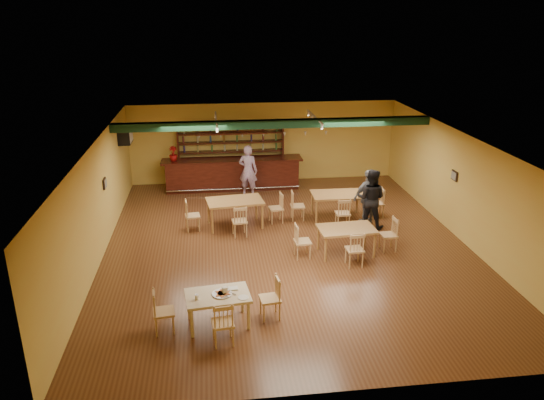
{
  "coord_description": "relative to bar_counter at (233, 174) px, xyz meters",
  "views": [
    {
      "loc": [
        -2.03,
        -13.07,
        6.19
      ],
      "look_at": [
        -0.35,
        0.6,
        1.15
      ],
      "focal_mm": 34.23,
      "sensor_mm": 36.0,
      "label": 1
    }
  ],
  "objects": [
    {
      "name": "poinsettia",
      "position": [
        -2.1,
        0.0,
        0.83
      ],
      "size": [
        0.38,
        0.38,
        0.53
      ],
      "primitive_type": "imported",
      "rotation": [
        0.0,
        0.0,
        0.35
      ],
      "color": "maroon",
      "rests_on": "bar_counter"
    },
    {
      "name": "ac_unit",
      "position": [
        -3.55,
        -0.95,
        1.79
      ],
      "size": [
        0.34,
        0.7,
        0.48
      ],
      "primitive_type": "cube",
      "color": "silver",
      "rests_on": "wall_left"
    },
    {
      "name": "picture_left",
      "position": [
        -3.72,
        -4.15,
        1.14
      ],
      "size": [
        0.04,
        0.34,
        0.28
      ],
      "primitive_type": "cube",
      "color": "black",
      "rests_on": "wall_left"
    },
    {
      "name": "bar_counter",
      "position": [
        0.0,
        0.0,
        0.0
      ],
      "size": [
        5.09,
        0.85,
        1.13
      ],
      "primitive_type": "cube",
      "color": "black",
      "rests_on": "ground"
    },
    {
      "name": "track_rail_left",
      "position": [
        -0.55,
        -1.75,
        2.38
      ],
      "size": [
        0.05,
        2.5,
        0.05
      ],
      "primitive_type": "cube",
      "color": "silver",
      "rests_on": "ceiling"
    },
    {
      "name": "dining_table_a",
      "position": [
        -0.11,
        -3.57,
        -0.15
      ],
      "size": [
        1.77,
        1.19,
        0.83
      ],
      "primitive_type": "cube",
      "rotation": [
        0.0,
        0.0,
        0.12
      ],
      "color": "olive",
      "rests_on": "ground"
    },
    {
      "name": "patron_right_b",
      "position": [
        3.95,
        -3.86,
        0.3
      ],
      "size": [
        1.08,
        0.66,
        1.72
      ],
      "primitive_type": "imported",
      "rotation": [
        0.0,
        0.0,
        3.39
      ],
      "color": "gray",
      "rests_on": "ground"
    },
    {
      "name": "dining_table_d",
      "position": [
        2.75,
        -5.86,
        -0.19
      ],
      "size": [
        1.55,
        0.98,
        0.75
      ],
      "primitive_type": "cube",
      "rotation": [
        0.0,
        0.0,
        0.06
      ],
      "color": "olive",
      "rests_on": "ground"
    },
    {
      "name": "napkin_stack",
      "position": [
        -0.42,
        -8.64,
        0.15
      ],
      "size": [
        0.21,
        0.16,
        0.03
      ],
      "primitive_type": "cube",
      "rotation": [
        0.0,
        0.0,
        0.04
      ],
      "color": "white",
      "rests_on": "near_table"
    },
    {
      "name": "ceiling_beam",
      "position": [
        1.25,
        -2.35,
        2.31
      ],
      "size": [
        10.0,
        0.3,
        0.25
      ],
      "primitive_type": "cube",
      "color": "black",
      "rests_on": "ceiling"
    },
    {
      "name": "side_plate",
      "position": [
        -0.24,
        -9.01,
        0.14
      ],
      "size": [
        0.24,
        0.24,
        0.01
      ],
      "primitive_type": "cylinder",
      "rotation": [
        0.0,
        0.0,
        0.11
      ],
      "color": "white",
      "rests_on": "near_table"
    },
    {
      "name": "parmesan_shaker",
      "position": [
        -1.17,
        -8.96,
        0.19
      ],
      "size": [
        0.08,
        0.08,
        0.11
      ],
      "primitive_type": "cylinder",
      "rotation": [
        0.0,
        0.0,
        0.11
      ],
      "color": "#EAE5C6",
      "rests_on": "near_table"
    },
    {
      "name": "patron_bar",
      "position": [
        0.51,
        -0.83,
        0.35
      ],
      "size": [
        0.78,
        0.64,
        1.83
      ],
      "primitive_type": "imported",
      "rotation": [
        0.0,
        0.0,
        2.79
      ],
      "color": "#8B51B0",
      "rests_on": "ground"
    },
    {
      "name": "dining_table_b",
      "position": [
        3.13,
        -3.34,
        -0.16
      ],
      "size": [
        1.67,
        1.03,
        0.82
      ],
      "primitive_type": "cube",
      "rotation": [
        0.0,
        0.0,
        -0.03
      ],
      "color": "olive",
      "rests_on": "ground"
    },
    {
      "name": "picture_right",
      "position": [
        6.22,
        -4.65,
        1.14
      ],
      "size": [
        0.04,
        0.34,
        0.28
      ],
      "primitive_type": "cube",
      "color": "black",
      "rests_on": "wall_right"
    },
    {
      "name": "pizza_server",
      "position": [
        -0.52,
        -8.78,
        0.16
      ],
      "size": [
        0.3,
        0.27,
        0.0
      ],
      "primitive_type": "cube",
      "rotation": [
        0.0,
        0.0,
        -0.69
      ],
      "color": "silver",
      "rests_on": "pizza_tray"
    },
    {
      "name": "back_bar_hutch",
      "position": [
        -0.0,
        0.63,
        0.57
      ],
      "size": [
        3.94,
        0.4,
        2.28
      ],
      "primitive_type": "cube",
      "color": "black",
      "rests_on": "ground"
    },
    {
      "name": "track_rail_right",
      "position": [
        2.65,
        -1.75,
        2.38
      ],
      "size": [
        0.05,
        2.5,
        0.05
      ],
      "primitive_type": "cube",
      "color": "silver",
      "rests_on": "ceiling"
    },
    {
      "name": "pizza_tray",
      "position": [
        -0.66,
        -8.82,
        0.15
      ],
      "size": [
        0.52,
        0.52,
        0.01
      ],
      "primitive_type": "cylinder",
      "rotation": [
        0.0,
        0.0,
        0.4
      ],
      "color": "silver",
      "rests_on": "near_table"
    },
    {
      "name": "patron_right_a",
      "position": [
        3.93,
        -4.14,
        0.34
      ],
      "size": [
        1.1,
        1.02,
        1.82
      ],
      "primitive_type": "imported",
      "rotation": [
        0.0,
        0.0,
        2.65
      ],
      "color": "black",
      "rests_on": "ground"
    },
    {
      "name": "floor",
      "position": [
        1.25,
        -5.15,
        -0.56
      ],
      "size": [
        12.0,
        12.0,
        0.0
      ],
      "primitive_type": "plane",
      "color": "#542E18",
      "rests_on": "ground"
    },
    {
      "name": "near_table",
      "position": [
        -0.75,
        -8.82,
        -0.21
      ],
      "size": [
        1.4,
        0.98,
        0.7
      ],
      "primitive_type": "cube",
      "rotation": [
        0.0,
        0.0,
        0.11
      ],
      "color": "beige",
      "rests_on": "ground"
    }
  ]
}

